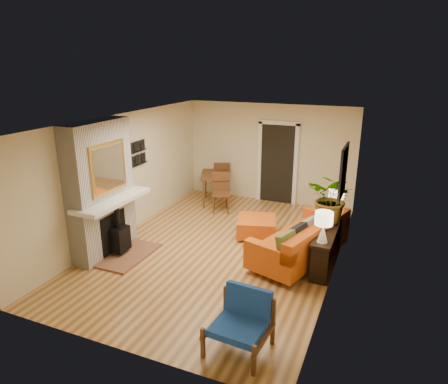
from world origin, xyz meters
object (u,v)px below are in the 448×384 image
Objects in this scene: blue_chair at (242,318)px; console_table at (328,234)px; ottoman at (256,226)px; houseplant at (332,198)px; lamp_near at (324,223)px; dining_table at (219,180)px; sofa at (304,241)px; lamp_far at (336,197)px.

blue_chair reaches higher than console_table.
ottoman is 1.06× the size of houseplant.
lamp_near reaches higher than blue_chair.
blue_chair is 1.49× the size of lamp_near.
lamp_near reaches higher than dining_table.
sofa is at bearing -30.72° from ottoman.
dining_table is (-1.63, 1.67, 0.41)m from ottoman.
lamp_far is (0.00, 1.47, 0.00)m from lamp_near.
houseplant reaches higher than console_table.
console_table is at bearing -20.94° from ottoman.
sofa is 0.96m from houseplant.
sofa is 1.33× the size of console_table.
console_table is 0.67m from houseplant.
ottoman is 0.54× the size of console_table.
blue_chair is 2.88m from console_table.
houseplant is (3.21, -2.03, 0.56)m from dining_table.
dining_table is (-2.80, 2.36, 0.25)m from sofa.
console_table is at bearing 77.00° from blue_chair.
blue_chair is 2.28m from lamp_near.
console_table is (0.42, 0.09, 0.18)m from sofa.
sofa is 2.45× the size of ottoman.
dining_table is 4.41m from lamp_near.
dining_table is (-2.57, 5.08, 0.22)m from blue_chair.
houseplant is at bearing -91.11° from lamp_far.
houseplant reaches higher than dining_table.
dining_table is at bearing 144.71° from console_table.
lamp_near is (3.22, -2.98, 0.42)m from dining_table.
lamp_near is 0.57× the size of houseplant.
lamp_far reaches higher than blue_chair.
lamp_near is at bearing 72.83° from blue_chair.
lamp_far is at bearing 90.00° from lamp_near.
console_table is 0.90m from lamp_far.
ottoman is at bearing -45.72° from dining_table.
lamp_near is (0.65, 2.09, 0.64)m from blue_chair.
console_table reaches higher than ottoman.
houseplant is (1.58, -0.36, 0.96)m from ottoman.
sofa is at bearing -140.93° from houseplant.
lamp_near reaches higher than console_table.
dining_table is at bearing 116.84° from blue_chair.
lamp_near and lamp_far have the same top height.
houseplant is at bearing 92.34° from console_table.
console_table is at bearing -35.29° from dining_table.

